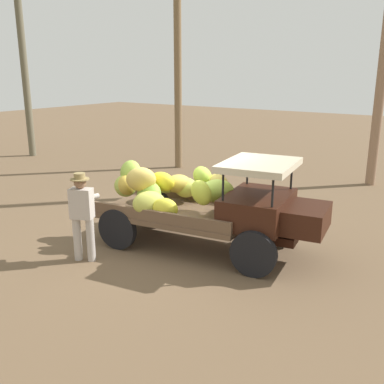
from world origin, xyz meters
name	(u,v)px	position (x,y,z in m)	size (l,w,h in m)	color
ground_plane	(177,244)	(0.00, 0.00, 0.00)	(60.00, 60.00, 0.00)	brown
truck	(206,203)	(0.60, 0.17, 0.94)	(4.61, 2.27, 1.85)	#33180D
farmer	(82,211)	(-0.97, -1.57, 0.95)	(0.57, 0.53, 1.67)	#B5ABA2
wooden_crate	(136,209)	(-1.80, 0.79, 0.21)	(0.46, 0.52, 0.42)	#8C634A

